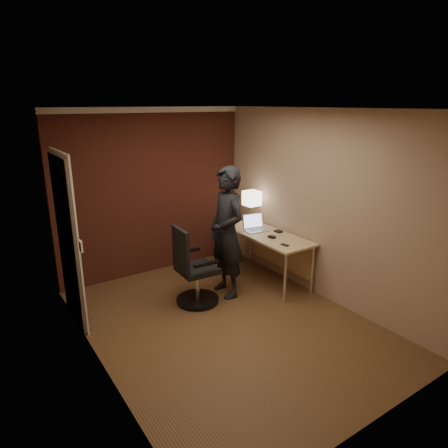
{
  "coord_description": "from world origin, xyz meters",
  "views": [
    {
      "loc": [
        -2.41,
        -3.55,
        2.56
      ],
      "look_at": [
        0.35,
        0.55,
        1.05
      ],
      "focal_mm": 32.0,
      "sensor_mm": 36.0,
      "label": 1
    }
  ],
  "objects_px": {
    "phone": "(285,245)",
    "person": "(227,233)",
    "laptop": "(255,226)",
    "office_chair": "(193,271)",
    "desk": "(270,241)",
    "mouse": "(272,237)",
    "desk_lamp": "(252,199)",
    "wallet": "(278,231)"
  },
  "relations": [
    {
      "from": "desk_lamp",
      "to": "wallet",
      "type": "relative_size",
      "value": 4.86
    },
    {
      "from": "phone",
      "to": "office_chair",
      "type": "xyz_separation_m",
      "value": [
        -1.15,
        0.48,
        -0.28
      ]
    },
    {
      "from": "phone",
      "to": "person",
      "type": "relative_size",
      "value": 0.06
    },
    {
      "from": "phone",
      "to": "wallet",
      "type": "xyz_separation_m",
      "value": [
        0.31,
        0.48,
        0.01
      ]
    },
    {
      "from": "desk_lamp",
      "to": "person",
      "type": "height_order",
      "value": "person"
    },
    {
      "from": "desk_lamp",
      "to": "laptop",
      "type": "bearing_deg",
      "value": -116.46
    },
    {
      "from": "phone",
      "to": "person",
      "type": "distance_m",
      "value": 0.79
    },
    {
      "from": "desk",
      "to": "office_chair",
      "type": "xyz_separation_m",
      "value": [
        -1.34,
        -0.03,
        -0.14
      ]
    },
    {
      "from": "desk_lamp",
      "to": "phone",
      "type": "bearing_deg",
      "value": -101.4
    },
    {
      "from": "desk",
      "to": "wallet",
      "type": "height_order",
      "value": "wallet"
    },
    {
      "from": "laptop",
      "to": "phone",
      "type": "distance_m",
      "value": 0.78
    },
    {
      "from": "phone",
      "to": "wallet",
      "type": "bearing_deg",
      "value": 50.01
    },
    {
      "from": "mouse",
      "to": "phone",
      "type": "bearing_deg",
      "value": -111.95
    },
    {
      "from": "desk_lamp",
      "to": "wallet",
      "type": "height_order",
      "value": "desk_lamp"
    },
    {
      "from": "office_chair",
      "to": "desk",
      "type": "bearing_deg",
      "value": 1.34
    },
    {
      "from": "laptop",
      "to": "mouse",
      "type": "relative_size",
      "value": 3.67
    },
    {
      "from": "phone",
      "to": "laptop",
      "type": "bearing_deg",
      "value": 75.98
    },
    {
      "from": "wallet",
      "to": "desk",
      "type": "bearing_deg",
      "value": 165.12
    },
    {
      "from": "desk",
      "to": "laptop",
      "type": "bearing_deg",
      "value": 111.31
    },
    {
      "from": "desk",
      "to": "person",
      "type": "distance_m",
      "value": 0.85
    },
    {
      "from": "desk",
      "to": "office_chair",
      "type": "height_order",
      "value": "office_chair"
    },
    {
      "from": "laptop",
      "to": "phone",
      "type": "relative_size",
      "value": 3.19
    },
    {
      "from": "laptop",
      "to": "office_chair",
      "type": "height_order",
      "value": "office_chair"
    },
    {
      "from": "desk",
      "to": "phone",
      "type": "bearing_deg",
      "value": -110.06
    },
    {
      "from": "laptop",
      "to": "desk_lamp",
      "type": "bearing_deg",
      "value": 63.54
    },
    {
      "from": "desk",
      "to": "office_chair",
      "type": "relative_size",
      "value": 1.45
    },
    {
      "from": "mouse",
      "to": "office_chair",
      "type": "bearing_deg",
      "value": 160.01
    },
    {
      "from": "desk_lamp",
      "to": "wallet",
      "type": "xyz_separation_m",
      "value": [
        0.11,
        -0.51,
        -0.41
      ]
    },
    {
      "from": "office_chair",
      "to": "laptop",
      "type": "bearing_deg",
      "value": 13.02
    },
    {
      "from": "office_chair",
      "to": "person",
      "type": "relative_size",
      "value": 0.58
    },
    {
      "from": "desk_lamp",
      "to": "wallet",
      "type": "distance_m",
      "value": 0.66
    },
    {
      "from": "mouse",
      "to": "phone",
      "type": "height_order",
      "value": "mouse"
    },
    {
      "from": "office_chair",
      "to": "person",
      "type": "distance_m",
      "value": 0.69
    },
    {
      "from": "office_chair",
      "to": "person",
      "type": "bearing_deg",
      "value": -0.44
    },
    {
      "from": "mouse",
      "to": "desk",
      "type": "bearing_deg",
      "value": 41.26
    },
    {
      "from": "desk",
      "to": "desk_lamp",
      "type": "relative_size",
      "value": 2.8
    },
    {
      "from": "desk",
      "to": "person",
      "type": "bearing_deg",
      "value": -177.47
    },
    {
      "from": "desk",
      "to": "wallet",
      "type": "relative_size",
      "value": 13.64
    },
    {
      "from": "laptop",
      "to": "office_chair",
      "type": "xyz_separation_m",
      "value": [
        -1.24,
        -0.29,
        -0.33
      ]
    },
    {
      "from": "mouse",
      "to": "office_chair",
      "type": "xyz_separation_m",
      "value": [
        -1.2,
        0.15,
        -0.29
      ]
    },
    {
      "from": "mouse",
      "to": "wallet",
      "type": "distance_m",
      "value": 0.3
    },
    {
      "from": "mouse",
      "to": "person",
      "type": "bearing_deg",
      "value": 154.66
    }
  ]
}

